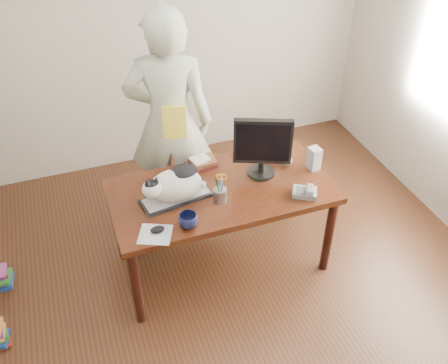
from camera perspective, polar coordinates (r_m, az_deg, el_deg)
room at (r=2.78m, az=3.83°, el=1.55°), size 4.50×4.50×4.50m
desk at (r=3.74m, az=-0.67°, el=-1.85°), size 1.60×0.80×0.75m
keyboard at (r=3.51m, az=-5.47°, el=-1.80°), size 0.52×0.26×0.03m
cat at (r=3.42m, az=-5.81°, el=-0.29°), size 0.48×0.30×0.27m
monitor at (r=3.58m, az=4.44°, el=4.26°), size 0.40×0.27×0.47m
pen_cup at (r=3.44m, az=-0.46°, el=-1.36°), size 0.12×0.12×0.24m
mousepad at (r=3.27m, az=-7.85°, el=-5.94°), size 0.27×0.26×0.00m
mouse at (r=3.27m, az=-7.62°, el=-5.39°), size 0.11×0.09×0.04m
coffee_mug at (r=3.27m, az=-4.13°, el=-4.42°), size 0.18×0.18×0.10m
phone at (r=3.57m, az=9.26°, el=-1.14°), size 0.21×0.19×0.08m
speaker at (r=3.80m, az=10.25°, el=2.67°), size 0.09×0.10×0.18m
baseball at (r=3.83m, az=7.27°, el=2.37°), size 0.08×0.08×0.08m
book_stack at (r=3.79m, az=-2.57°, el=2.22°), size 0.24×0.19×0.08m
calculator at (r=3.93m, az=4.89°, el=3.46°), size 0.20×0.24×0.06m
person at (r=3.98m, az=-6.22°, el=6.70°), size 0.80×0.64×1.89m
held_book at (r=3.79m, az=-5.66°, el=6.81°), size 0.20×0.16×0.25m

